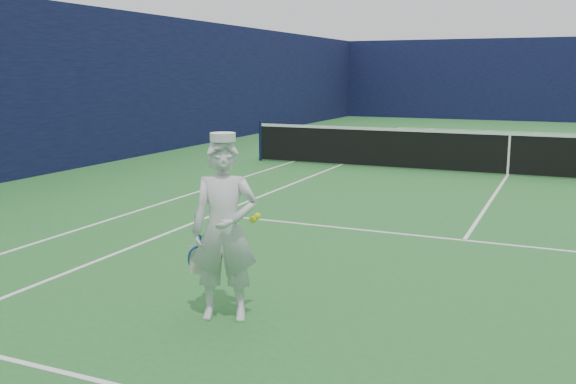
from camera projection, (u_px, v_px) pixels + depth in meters
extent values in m
plane|color=#27682B|center=(507.00, 176.00, 14.89)|extent=(80.00, 80.00, 0.00)
cube|color=white|center=(536.00, 132.00, 25.57)|extent=(11.03, 0.06, 0.01)
cube|color=white|center=(291.00, 162.00, 17.07)|extent=(0.06, 23.83, 0.01)
cube|color=white|center=(340.00, 165.00, 16.53)|extent=(0.06, 23.77, 0.01)
cube|color=white|center=(527.00, 147.00, 20.64)|extent=(8.23, 0.06, 0.01)
cube|color=white|center=(464.00, 240.00, 9.14)|extent=(8.23, 0.06, 0.01)
cube|color=white|center=(507.00, 175.00, 14.89)|extent=(0.06, 12.80, 0.01)
cube|color=white|center=(536.00, 133.00, 25.44)|extent=(0.06, 0.30, 0.01)
cube|color=#0E1133|center=(546.00, 80.00, 30.70)|extent=(20.12, 0.12, 4.00)
cube|color=#0F1237|center=(148.00, 85.00, 18.50)|extent=(0.12, 36.12, 4.00)
cylinder|color=#141E4C|center=(261.00, 141.00, 17.34)|extent=(0.09, 0.09, 1.07)
cube|color=black|center=(509.00, 154.00, 14.80)|extent=(12.79, 0.02, 0.92)
cube|color=white|center=(510.00, 134.00, 14.71)|extent=(12.79, 0.04, 0.07)
cube|color=white|center=(509.00, 155.00, 14.80)|extent=(0.05, 0.03, 0.94)
imported|color=white|center=(225.00, 231.00, 6.12)|extent=(0.75, 0.62, 1.75)
cylinder|color=white|center=(223.00, 137.00, 5.96)|extent=(0.24, 0.24, 0.08)
cube|color=white|center=(225.00, 139.00, 6.09)|extent=(0.20, 0.16, 0.02)
cylinder|color=navy|center=(197.00, 225.00, 6.21)|extent=(0.06, 0.10, 0.22)
cube|color=#1D499F|center=(201.00, 242.00, 6.29)|extent=(0.03, 0.03, 0.14)
torus|color=#1D499F|center=(200.00, 260.00, 6.40)|extent=(0.31, 0.20, 0.29)
cube|color=beige|center=(200.00, 260.00, 6.40)|extent=(0.21, 0.08, 0.30)
sphere|color=yellow|center=(253.00, 220.00, 6.19)|extent=(0.07, 0.07, 0.07)
sphere|color=yellow|center=(257.00, 216.00, 6.20)|extent=(0.07, 0.07, 0.07)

